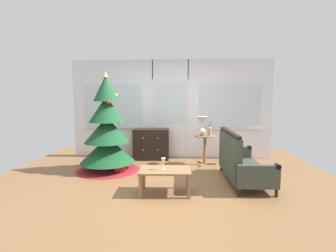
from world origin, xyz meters
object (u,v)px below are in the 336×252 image
christmas_tree (107,135)px  gift_box (121,168)px  settee_sofa (239,162)px  coffee_table (165,173)px  table_lamp (202,123)px  dresser_cabinet (151,144)px  wine_glass (163,161)px  flower_vase (210,131)px  side_table (205,144)px

christmas_tree → gift_box: (0.32, -0.15, -0.68)m
settee_sofa → coffee_table: settee_sofa is taller
christmas_tree → table_lamp: bearing=17.4°
table_lamp → coffee_table: table_lamp is taller
dresser_cabinet → settee_sofa: bearing=-40.6°
christmas_tree → dresser_cabinet: 1.38m
table_lamp → wine_glass: size_ratio=2.26×
coffee_table → dresser_cabinet: bearing=103.5°
christmas_tree → flower_vase: christmas_tree is taller
table_lamp → coffee_table: 2.10m
dresser_cabinet → flower_vase: flower_vase is taller
table_lamp → dresser_cabinet: bearing=162.6°
table_lamp → wine_glass: (-0.75, -1.89, -0.44)m
christmas_tree → wine_glass: christmas_tree is taller
settee_sofa → christmas_tree: bearing=168.2°
christmas_tree → coffee_table: size_ratio=2.45×
christmas_tree → gift_box: bearing=-25.8°
settee_sofa → table_lamp: table_lamp is taller
table_lamp → settee_sofa: bearing=-63.2°
settee_sofa → wine_glass: size_ratio=8.20×
wine_glass → flower_vase: bearing=63.0°
dresser_cabinet → side_table: (1.33, -0.44, 0.10)m
dresser_cabinet → wine_glass: bearing=-77.2°
coffee_table → gift_box: 1.50m
dresser_cabinet → flower_vase: 1.57m
settee_sofa → side_table: (-0.55, 1.17, 0.12)m
table_lamp → flower_vase: bearing=-32.0°
side_table → gift_box: side_table is taller
side_table → settee_sofa: bearing=-64.8°
coffee_table → flower_vase: bearing=63.4°
christmas_tree → flower_vase: 2.30m
dresser_cabinet → wine_glass: 2.35m
coffee_table → gift_box: coffee_table is taller
gift_box → side_table: bearing=22.9°
flower_vase → coffee_table: bearing=-116.6°
settee_sofa → coffee_table: size_ratio=1.85×
side_table → wine_glass: side_table is taller
wine_glass → dresser_cabinet: bearing=102.8°
wine_glass → gift_box: (-1.00, 1.08, -0.44)m
settee_sofa → flower_vase: size_ratio=4.57×
side_table → coffee_table: (-0.78, -1.83, -0.15)m
side_table → table_lamp: bearing=146.3°
settee_sofa → flower_vase: flower_vase is taller
coffee_table → side_table: bearing=66.8°
christmas_tree → settee_sofa: christmas_tree is taller
dresser_cabinet → coffee_table: size_ratio=1.07×
flower_vase → gift_box: flower_vase is taller
settee_sofa → wine_glass: bearing=-153.7°
table_lamp → gift_box: size_ratio=2.09×
flower_vase → wine_glass: (-0.91, -1.79, -0.27)m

